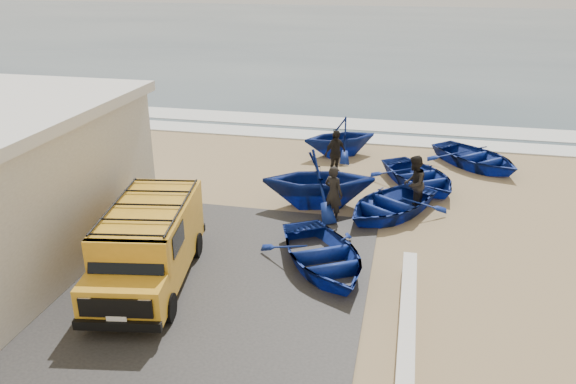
{
  "coord_description": "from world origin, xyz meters",
  "views": [
    {
      "loc": [
        4.67,
        -13.71,
        7.78
      ],
      "look_at": [
        1.2,
        1.92,
        1.2
      ],
      "focal_mm": 35.0,
      "sensor_mm": 36.0,
      "label": 1
    }
  ],
  "objects_px": {
    "boat_near_left": "(323,255)",
    "boat_mid_right": "(419,176)",
    "parapet": "(407,327)",
    "boat_mid_left": "(319,179)",
    "van": "(149,243)",
    "fisherman_back": "(335,153)",
    "boat_far_left": "(340,137)",
    "fisherman_middle": "(414,184)",
    "boat_far_right": "(476,157)",
    "fisherman_front": "(334,194)",
    "boat_near_right": "(390,204)"
  },
  "relations": [
    {
      "from": "parapet",
      "to": "boat_mid_left",
      "type": "bearing_deg",
      "value": 114.89
    },
    {
      "from": "boat_near_left",
      "to": "boat_mid_left",
      "type": "distance_m",
      "value": 4.27
    },
    {
      "from": "boat_mid_right",
      "to": "fisherman_middle",
      "type": "bearing_deg",
      "value": -128.88
    },
    {
      "from": "fisherman_back",
      "to": "fisherman_middle",
      "type": "bearing_deg",
      "value": -94.87
    },
    {
      "from": "fisherman_middle",
      "to": "fisherman_back",
      "type": "xyz_separation_m",
      "value": [
        -3.02,
        2.74,
        -0.04
      ]
    },
    {
      "from": "boat_near_right",
      "to": "boat_mid_left",
      "type": "distance_m",
      "value": 2.49
    },
    {
      "from": "boat_far_left",
      "to": "fisherman_middle",
      "type": "bearing_deg",
      "value": 0.53
    },
    {
      "from": "boat_near_left",
      "to": "boat_far_right",
      "type": "height_order",
      "value": "boat_far_right"
    },
    {
      "from": "van",
      "to": "boat_mid_right",
      "type": "bearing_deg",
      "value": 41.66
    },
    {
      "from": "boat_near_left",
      "to": "fisherman_back",
      "type": "distance_m",
      "value": 7.32
    },
    {
      "from": "fisherman_middle",
      "to": "fisherman_back",
      "type": "relative_size",
      "value": 1.05
    },
    {
      "from": "parapet",
      "to": "fisherman_front",
      "type": "height_order",
      "value": "fisherman_front"
    },
    {
      "from": "boat_far_right",
      "to": "fisherman_middle",
      "type": "relative_size",
      "value": 2.09
    },
    {
      "from": "boat_mid_right",
      "to": "parapet",
      "type": "bearing_deg",
      "value": -124.74
    },
    {
      "from": "parapet",
      "to": "boat_far_right",
      "type": "distance_m",
      "value": 12.34
    },
    {
      "from": "fisherman_front",
      "to": "fisherman_back",
      "type": "bearing_deg",
      "value": -54.37
    },
    {
      "from": "boat_mid_right",
      "to": "van",
      "type": "bearing_deg",
      "value": -162.28
    },
    {
      "from": "boat_far_left",
      "to": "fisherman_middle",
      "type": "xyz_separation_m",
      "value": [
        3.17,
        -5.22,
        0.11
      ]
    },
    {
      "from": "boat_mid_left",
      "to": "boat_mid_right",
      "type": "distance_m",
      "value": 4.31
    },
    {
      "from": "parapet",
      "to": "boat_mid_right",
      "type": "xyz_separation_m",
      "value": [
        0.22,
        9.39,
        0.13
      ]
    },
    {
      "from": "parapet",
      "to": "fisherman_middle",
      "type": "height_order",
      "value": "fisherman_middle"
    },
    {
      "from": "boat_far_left",
      "to": "boat_near_left",
      "type": "bearing_deg",
      "value": -25.72
    },
    {
      "from": "boat_near_left",
      "to": "boat_mid_left",
      "type": "bearing_deg",
      "value": 71.31
    },
    {
      "from": "boat_far_left",
      "to": "boat_mid_right",
      "type": "bearing_deg",
      "value": 18.21
    },
    {
      "from": "boat_near_left",
      "to": "van",
      "type": "bearing_deg",
      "value": 171.12
    },
    {
      "from": "boat_near_left",
      "to": "boat_far_left",
      "type": "bearing_deg",
      "value": 65.19
    },
    {
      "from": "van",
      "to": "fisherman_middle",
      "type": "bearing_deg",
      "value": 33.64
    },
    {
      "from": "boat_far_left",
      "to": "fisherman_back",
      "type": "distance_m",
      "value": 2.49
    },
    {
      "from": "boat_mid_left",
      "to": "boat_far_right",
      "type": "distance_m",
      "value": 7.76
    },
    {
      "from": "boat_mid_left",
      "to": "boat_far_right",
      "type": "height_order",
      "value": "boat_mid_left"
    },
    {
      "from": "parapet",
      "to": "fisherman_back",
      "type": "bearing_deg",
      "value": 107.03
    },
    {
      "from": "boat_mid_left",
      "to": "fisherman_front",
      "type": "relative_size",
      "value": 2.05
    },
    {
      "from": "fisherman_front",
      "to": "fisherman_middle",
      "type": "xyz_separation_m",
      "value": [
        2.49,
        1.37,
        0.03
      ]
    },
    {
      "from": "boat_near_left",
      "to": "fisherman_front",
      "type": "distance_m",
      "value": 3.2
    },
    {
      "from": "boat_near_right",
      "to": "boat_mid_right",
      "type": "distance_m",
      "value": 3.01
    },
    {
      "from": "boat_near_right",
      "to": "boat_far_left",
      "type": "xyz_separation_m",
      "value": [
        -2.45,
        5.81,
        0.44
      ]
    },
    {
      "from": "boat_mid_left",
      "to": "boat_mid_right",
      "type": "relative_size",
      "value": 0.99
    },
    {
      "from": "boat_near_right",
      "to": "boat_far_left",
      "type": "bearing_deg",
      "value": 146.69
    },
    {
      "from": "fisherman_front",
      "to": "fisherman_middle",
      "type": "distance_m",
      "value": 2.84
    },
    {
      "from": "boat_near_left",
      "to": "boat_far_right",
      "type": "relative_size",
      "value": 0.99
    },
    {
      "from": "boat_far_left",
      "to": "boat_far_right",
      "type": "xyz_separation_m",
      "value": [
        5.63,
        -0.25,
        -0.43
      ]
    },
    {
      "from": "fisherman_back",
      "to": "fisherman_front",
      "type": "bearing_deg",
      "value": -135.32
    },
    {
      "from": "boat_far_right",
      "to": "fisherman_back",
      "type": "xyz_separation_m",
      "value": [
        -5.48,
        -2.23,
        0.5
      ]
    },
    {
      "from": "boat_near_left",
      "to": "fisherman_middle",
      "type": "relative_size",
      "value": 2.07
    },
    {
      "from": "boat_near_left",
      "to": "boat_mid_right",
      "type": "relative_size",
      "value": 1.03
    },
    {
      "from": "van",
      "to": "fisherman_back",
      "type": "bearing_deg",
      "value": 58.77
    },
    {
      "from": "boat_mid_right",
      "to": "boat_far_right",
      "type": "bearing_deg",
      "value": 16.82
    },
    {
      "from": "fisherman_back",
      "to": "boat_far_left",
      "type": "bearing_deg",
      "value": 40.76
    },
    {
      "from": "van",
      "to": "fisherman_back",
      "type": "distance_m",
      "value": 9.58
    },
    {
      "from": "parapet",
      "to": "boat_far_right",
      "type": "xyz_separation_m",
      "value": [
        2.46,
        12.09,
        0.14
      ]
    }
  ]
}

